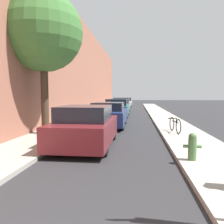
% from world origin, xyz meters
% --- Properties ---
extents(ground_plane, '(120.00, 120.00, 0.00)m').
position_xyz_m(ground_plane, '(0.00, 16.00, 0.00)').
color(ground_plane, '#28282B').
extents(sidewalk_left, '(2.00, 52.00, 0.12)m').
position_xyz_m(sidewalk_left, '(-2.90, 16.00, 0.06)').
color(sidewalk_left, '#9E998E').
rests_on(sidewalk_left, ground).
extents(sidewalk_right, '(2.00, 52.00, 0.12)m').
position_xyz_m(sidewalk_right, '(2.90, 16.00, 0.06)').
color(sidewalk_right, '#9E998E').
rests_on(sidewalk_right, ground).
extents(building_facade_left, '(0.70, 52.00, 8.21)m').
position_xyz_m(building_facade_left, '(-4.25, 16.00, 4.11)').
color(building_facade_left, '#9E604C').
rests_on(building_facade_left, ground).
extents(parked_car_maroon, '(1.84, 3.93, 1.44)m').
position_xyz_m(parked_car_maroon, '(-0.97, 7.63, 0.69)').
color(parked_car_maroon, black).
rests_on(parked_car_maroon, ground).
extents(parked_car_navy, '(1.86, 4.10, 1.39)m').
position_xyz_m(parked_car_navy, '(-0.78, 12.52, 0.68)').
color(parked_car_navy, black).
rests_on(parked_car_navy, ground).
extents(parked_car_teal, '(1.85, 4.62, 1.47)m').
position_xyz_m(parked_car_teal, '(-0.82, 18.37, 0.70)').
color(parked_car_teal, black).
rests_on(parked_car_teal, ground).
extents(parked_car_grey, '(1.84, 4.01, 1.49)m').
position_xyz_m(parked_car_grey, '(-0.89, 24.20, 0.71)').
color(parked_car_grey, black).
rests_on(parked_car_grey, ground).
extents(parked_car_white, '(1.83, 4.25, 1.37)m').
position_xyz_m(parked_car_white, '(-0.97, 29.71, 0.66)').
color(parked_car_white, black).
rests_on(parked_car_white, ground).
extents(parked_car_silver, '(1.85, 4.07, 1.37)m').
position_xyz_m(parked_car_silver, '(-0.93, 35.00, 0.65)').
color(parked_car_silver, black).
rests_on(parked_car_silver, ground).
extents(street_tree_near, '(3.37, 3.37, 6.05)m').
position_xyz_m(street_tree_near, '(-3.19, 9.32, 4.46)').
color(street_tree_near, '#423323').
rests_on(street_tree_near, sidewalk_left).
extents(fire_hydrant, '(0.46, 0.21, 0.72)m').
position_xyz_m(fire_hydrant, '(2.26, 5.89, 0.49)').
color(fire_hydrant, '#47703D').
rests_on(fire_hydrant, sidewalk_right).
extents(bicycle, '(0.44, 1.59, 0.65)m').
position_xyz_m(bicycle, '(2.54, 10.35, 0.46)').
color(bicycle, black).
rests_on(bicycle, sidewalk_right).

